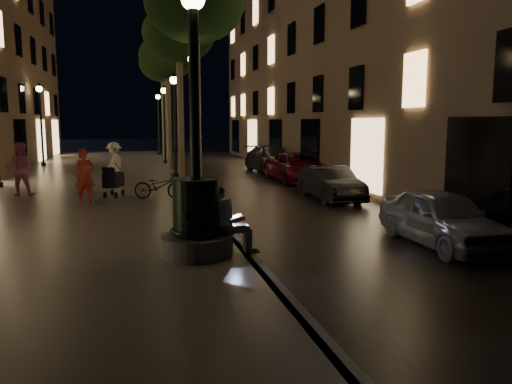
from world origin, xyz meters
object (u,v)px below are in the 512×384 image
object	(u,v)px
tree_far	(163,64)
stroller	(113,180)
lamp_left_c	(41,114)
tree_near	(195,4)
car_front	(442,218)
fountain_lamppost	(196,204)
bicycle	(159,186)
tree_third	(167,57)
seated_man_laptop	(228,218)
lamp_curb_b	(174,111)
lamp_curb_a	(195,107)
tree_second	(179,35)
car_second	(331,183)
car_rear	(271,159)
lamp_curb_c	(164,114)
lamp_curb_d	(158,115)
pedestrian_pink	(20,169)
car_third	(299,168)
pedestrian_white	(114,164)
pedestrian_red	(85,176)

from	to	relation	value
tree_far	stroller	xyz separation A→B (m)	(-2.66, -15.76, -5.65)
lamp_left_c	tree_near	bearing A→B (deg)	-65.92
car_front	fountain_lamppost	bearing A→B (deg)	-176.84
bicycle	tree_third	bearing A→B (deg)	8.99
seated_man_laptop	lamp_curb_b	xyz separation A→B (m)	(0.09, 14.00, 2.33)
lamp_curb_a	bicycle	bearing A→B (deg)	127.20
tree_third	lamp_curb_b	bearing A→B (deg)	-90.00
tree_second	tree_far	world-z (taller)	tree_far
tree_second	tree_third	world-z (taller)	tree_second
car_second	car_rear	bearing A→B (deg)	87.12
tree_third	lamp_curb_b	size ratio (longest dim) A/B	1.50
tree_third	car_front	distance (m)	19.21
seated_man_laptop	lamp_curb_b	bearing A→B (deg)	89.64
lamp_curb_a	stroller	size ratio (longest dim) A/B	4.13
lamp_curb_c	lamp_curb_d	distance (m)	8.00
lamp_curb_b	car_rear	distance (m)	6.70
lamp_curb_a	pedestrian_pink	size ratio (longest dim) A/B	2.58
tree_second	lamp_left_c	distance (m)	12.71
lamp_curb_a	car_third	world-z (taller)	lamp_curb_a
car_front	lamp_curb_c	bearing A→B (deg)	103.18
tree_second	lamp_curb_a	size ratio (longest dim) A/B	1.54
lamp_curb_c	pedestrian_pink	world-z (taller)	lamp_curb_c
tree_third	tree_second	bearing A→B (deg)	-89.05
tree_far	lamp_curb_d	size ratio (longest dim) A/B	1.56
stroller	car_front	size ratio (longest dim) A/B	0.31
fountain_lamppost	lamp_left_c	distance (m)	23.00
seated_man_laptop	lamp_curb_b	distance (m)	14.19
fountain_lamppost	bicycle	xyz separation A→B (m)	(-0.37, 7.41, -0.57)
tree_second	lamp_curb_a	xyz separation A→B (m)	(-0.10, -6.00, -3.10)
lamp_curb_a	lamp_left_c	distance (m)	17.50
car_third	lamp_curb_c	bearing A→B (deg)	119.10
bicycle	car_second	bearing A→B (deg)	-79.56
pedestrian_white	car_front	bearing A→B (deg)	58.45
lamp_curb_b	bicycle	bearing A→B (deg)	-99.20
pedestrian_red	bicycle	size ratio (longest dim) A/B	1.02
car_front	tree_second	bearing A→B (deg)	112.60
tree_second	lamp_curb_d	world-z (taller)	tree_second
bicycle	lamp_curb_d	bearing A→B (deg)	12.05
lamp_curb_a	pedestrian_red	bearing A→B (deg)	162.12
lamp_curb_a	pedestrian_pink	world-z (taller)	lamp_curb_a
car_third	stroller	bearing A→B (deg)	-153.68
seated_man_laptop	lamp_curb_a	size ratio (longest dim) A/B	0.28
tree_third	pedestrian_pink	size ratio (longest dim) A/B	3.86
fountain_lamppost	car_third	bearing A→B (deg)	63.31
tree_third	car_front	xyz separation A→B (m)	(4.84, -17.76, -5.50)
lamp_curb_c	pedestrian_white	distance (m)	10.86
car_rear	seated_man_laptop	bearing A→B (deg)	-111.17
tree_near	lamp_left_c	xyz separation A→B (m)	(-7.15, 16.00, -3.00)
lamp_curb_a	pedestrian_red	size ratio (longest dim) A/B	2.78
lamp_curb_b	car_second	size ratio (longest dim) A/B	1.30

